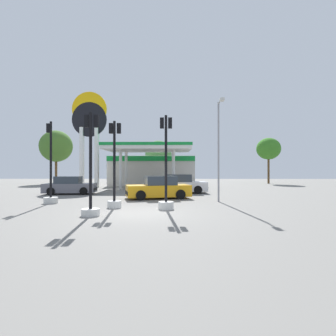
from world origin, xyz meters
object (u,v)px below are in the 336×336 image
at_px(tree_2, 268,149).
at_px(tree_0, 56,146).
at_px(tree_1, 158,155).
at_px(car_2, 159,188).
at_px(station_pole_sign, 89,127).
at_px(corner_streetlamp, 219,141).
at_px(traffic_signal_0, 114,180).
at_px(car_0, 180,185).
at_px(traffic_signal_2, 51,184).
at_px(traffic_signal_1, 166,182).
at_px(traffic_signal_3, 91,184).
at_px(car_1, 70,186).

bearing_deg(tree_2, tree_0, -179.50).
xyz_separation_m(tree_0, tree_2, (31.32, 0.27, -0.40)).
bearing_deg(tree_1, car_2, -87.16).
xyz_separation_m(station_pole_sign, corner_streetlamp, (12.55, -13.38, -3.00)).
bearing_deg(traffic_signal_0, tree_2, 54.83).
height_order(car_2, tree_0, tree_0).
height_order(car_0, tree_1, tree_1).
bearing_deg(traffic_signal_2, tree_0, 112.80).
relative_size(tree_2, corner_streetlamp, 1.03).
distance_m(car_0, car_2, 4.77).
bearing_deg(traffic_signal_1, tree_1, 93.68).
height_order(traffic_signal_0, corner_streetlamp, corner_streetlamp).
height_order(tree_1, corner_streetlamp, corner_streetlamp).
relative_size(traffic_signal_3, tree_1, 0.73).
bearing_deg(tree_0, car_1, -63.12).
xyz_separation_m(station_pole_sign, car_1, (0.84, -8.05, -6.26)).
xyz_separation_m(station_pole_sign, car_0, (10.24, -6.85, -6.19)).
distance_m(car_1, traffic_signal_0, 9.63).
height_order(traffic_signal_0, traffic_signal_1, traffic_signal_1).
height_order(car_0, car_1, car_0).
xyz_separation_m(station_pole_sign, tree_1, (7.47, 10.24, -2.61)).
distance_m(car_0, traffic_signal_0, 9.90).
relative_size(car_0, traffic_signal_2, 0.93).
relative_size(traffic_signal_2, traffic_signal_3, 1.08).
relative_size(station_pole_sign, traffic_signal_3, 2.33).
bearing_deg(tree_1, car_0, -80.79).
xyz_separation_m(traffic_signal_3, tree_2, (17.97, 27.27, 3.63)).
bearing_deg(traffic_signal_0, traffic_signal_1, -9.93).
xyz_separation_m(car_1, traffic_signal_0, (5.48, -7.87, 0.82)).
relative_size(car_0, traffic_signal_3, 1.00).
xyz_separation_m(car_1, tree_1, (6.63, 18.29, 3.65)).
height_order(tree_0, corner_streetlamp, tree_0).
bearing_deg(tree_0, car_2, -50.93).
xyz_separation_m(car_1, tree_0, (-8.41, 16.59, 4.81)).
bearing_deg(tree_2, traffic_signal_0, -125.17).
xyz_separation_m(traffic_signal_2, tree_0, (-9.52, 22.65, 4.30)).
relative_size(station_pole_sign, car_1, 2.52).
distance_m(car_2, tree_2, 25.59).
distance_m(car_0, corner_streetlamp, 7.63).
distance_m(traffic_signal_3, corner_streetlamp, 8.82).
xyz_separation_m(tree_0, tree_1, (15.04, 1.70, -1.16)).
xyz_separation_m(tree_1, corner_streetlamp, (5.08, -23.62, -0.39)).
height_order(traffic_signal_3, corner_streetlamp, corner_streetlamp).
bearing_deg(station_pole_sign, traffic_signal_3, -72.61).
bearing_deg(tree_1, traffic_signal_1, -86.32).
bearing_deg(car_2, car_1, 157.08).
bearing_deg(traffic_signal_0, tree_1, 87.49).
bearing_deg(car_1, traffic_signal_0, -55.12).
bearing_deg(traffic_signal_2, car_0, 41.20).
bearing_deg(traffic_signal_3, traffic_signal_0, 77.96).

